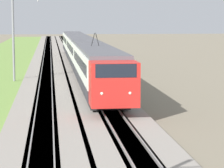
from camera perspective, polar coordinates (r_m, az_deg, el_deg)
name	(u,v)px	position (r m, az deg, el deg)	size (l,w,h in m)	color
ballast_main	(46,79)	(53.27, -7.09, 0.55)	(240.00, 4.40, 0.30)	gray
ballast_adjacent	(88,78)	(53.40, -2.62, 0.62)	(240.00, 4.40, 0.30)	gray
track_main	(46,79)	(53.27, -7.09, 0.56)	(240.00, 1.57, 0.45)	#4C4238
track_adjacent	(88,78)	(53.40, -2.62, 0.63)	(240.00, 1.57, 0.45)	#4C4238
passenger_train	(82,51)	(61.70, -3.20, 3.52)	(62.60, 3.00, 4.97)	red
catenary_mast_mid	(14,34)	(51.84, -10.52, 5.30)	(0.22, 2.56, 9.01)	slate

